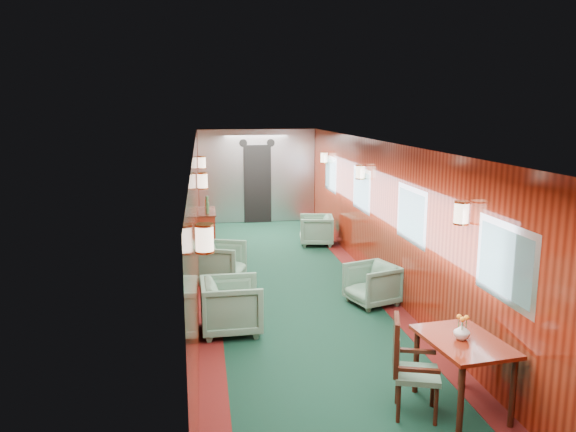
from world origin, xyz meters
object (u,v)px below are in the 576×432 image
at_px(side_chair, 407,363).
at_px(credenza, 207,234).
at_px(armchair_right_near, 372,284).
at_px(armchair_right_far, 316,230).
at_px(dining_table, 463,351).
at_px(armchair_left_near, 232,306).
at_px(armchair_left_far, 221,262).

height_order(side_chair, credenza, credenza).
relative_size(credenza, armchair_right_near, 1.78).
bearing_deg(armchair_right_far, credenza, -63.65).
xyz_separation_m(dining_table, armchair_left_near, (-2.13, 2.29, -0.25)).
relative_size(dining_table, armchair_right_far, 1.47).
bearing_deg(credenza, armchair_right_far, 17.02).
bearing_deg(armchair_left_far, side_chair, -140.72).
xyz_separation_m(side_chair, armchair_right_near, (0.60, 3.04, -0.22)).
bearing_deg(armchair_right_near, credenza, -160.11).
bearing_deg(armchair_left_near, side_chair, -147.21).
distance_m(armchair_left_near, armchair_left_far, 2.22).
distance_m(side_chair, armchair_left_near, 2.78).
xyz_separation_m(armchair_left_far, armchair_right_near, (2.22, -1.47, -0.03)).
height_order(dining_table, armchair_left_near, dining_table).
height_order(armchair_left_near, armchair_right_near, armchair_left_near).
bearing_deg(armchair_left_near, armchair_left_far, 0.06).
bearing_deg(dining_table, armchair_right_near, 82.94).
distance_m(dining_table, armchair_right_near, 3.05).
distance_m(armchair_left_far, armchair_right_near, 2.66).
bearing_deg(side_chair, armchair_left_far, 127.53).
xyz_separation_m(armchair_left_far, armchair_right_far, (2.14, 2.33, -0.02)).
bearing_deg(armchair_left_far, armchair_left_near, -158.95).
distance_m(dining_table, armchair_left_far, 5.02).
bearing_deg(armchair_left_far, armchair_right_near, -104.03).
bearing_deg(armchair_right_near, armchair_left_far, -141.90).
distance_m(armchair_left_near, armchair_right_near, 2.28).
height_order(armchair_right_near, armchair_right_far, armchair_right_far).
xyz_separation_m(side_chair, armchair_left_far, (-1.62, 4.51, -0.19)).
bearing_deg(side_chair, dining_table, 18.30).
xyz_separation_m(credenza, armchair_left_near, (0.27, -3.83, -0.12)).
relative_size(credenza, armchair_left_far, 1.62).
relative_size(side_chair, armchair_right_near, 1.43).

